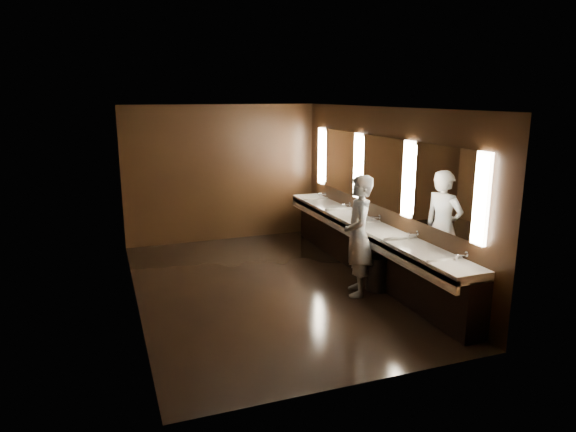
# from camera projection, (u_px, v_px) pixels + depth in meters

# --- Properties ---
(floor) EXTENTS (6.00, 6.00, 0.00)m
(floor) POSITION_uv_depth(u_px,v_px,m) (268.00, 287.00, 8.16)
(floor) COLOR black
(floor) RESTS_ON ground
(ceiling) EXTENTS (4.00, 6.00, 0.02)m
(ceiling) POSITION_uv_depth(u_px,v_px,m) (266.00, 108.00, 7.51)
(ceiling) COLOR #2D2D2B
(ceiling) RESTS_ON wall_back
(wall_back) EXTENTS (4.00, 0.02, 2.80)m
(wall_back) POSITION_uv_depth(u_px,v_px,m) (222.00, 174.00, 10.58)
(wall_back) COLOR black
(wall_back) RESTS_ON floor
(wall_front) EXTENTS (4.00, 0.02, 2.80)m
(wall_front) POSITION_uv_depth(u_px,v_px,m) (360.00, 258.00, 5.10)
(wall_front) COLOR black
(wall_front) RESTS_ON floor
(wall_left) EXTENTS (0.02, 6.00, 2.80)m
(wall_left) POSITION_uv_depth(u_px,v_px,m) (131.00, 211.00, 7.16)
(wall_left) COLOR black
(wall_left) RESTS_ON floor
(wall_right) EXTENTS (0.02, 6.00, 2.80)m
(wall_right) POSITION_uv_depth(u_px,v_px,m) (382.00, 193.00, 8.51)
(wall_right) COLOR black
(wall_right) RESTS_ON floor
(sink_counter) EXTENTS (0.55, 5.40, 1.01)m
(sink_counter) POSITION_uv_depth(u_px,v_px,m) (369.00, 246.00, 8.65)
(sink_counter) COLOR black
(sink_counter) RESTS_ON floor
(mirror_band) EXTENTS (0.06, 5.03, 1.15)m
(mirror_band) POSITION_uv_depth(u_px,v_px,m) (381.00, 172.00, 8.42)
(mirror_band) COLOR #FFECCC
(mirror_band) RESTS_ON wall_right
(person) EXTENTS (0.65, 0.78, 1.84)m
(person) POSITION_uv_depth(u_px,v_px,m) (358.00, 236.00, 7.70)
(person) COLOR #86A9C8
(person) RESTS_ON floor
(trash_bin) EXTENTS (0.38, 0.38, 0.55)m
(trash_bin) POSITION_uv_depth(u_px,v_px,m) (377.00, 273.00, 8.00)
(trash_bin) COLOR black
(trash_bin) RESTS_ON floor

